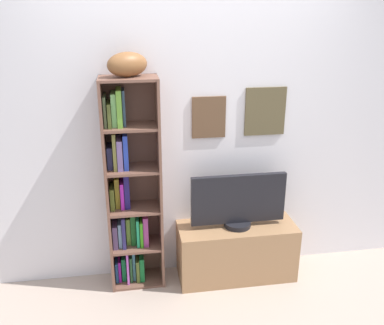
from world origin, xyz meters
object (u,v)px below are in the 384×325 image
(bookshelf, at_px, (129,193))
(tv_stand, at_px, (236,251))
(football, at_px, (127,64))
(television, at_px, (238,202))

(bookshelf, xyz_separation_m, tv_stand, (0.86, -0.09, -0.56))
(football, height_order, television, football)
(bookshelf, relative_size, television, 2.21)
(football, height_order, tv_stand, football)
(bookshelf, distance_m, football, 1.00)
(bookshelf, xyz_separation_m, television, (0.86, -0.08, -0.10))
(bookshelf, bearing_deg, football, -38.38)
(tv_stand, bearing_deg, bookshelf, 174.34)
(bookshelf, height_order, television, bookshelf)
(football, relative_size, tv_stand, 0.30)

